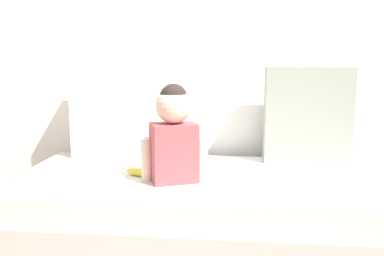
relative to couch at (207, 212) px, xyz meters
name	(u,v)px	position (x,y,z in m)	size (l,w,h in m)	color
ground_plane	(207,245)	(0.00, 0.00, -0.19)	(12.00, 12.00, 0.00)	#93704C
back_wall	(214,17)	(0.00, 0.59, 1.06)	(5.23, 0.10, 2.49)	white
couch	(207,212)	(0.00, 0.00, 0.00)	(2.03, 0.92, 0.38)	beige
throw_pillow_left	(120,111)	(-0.56, 0.36, 0.48)	(0.57, 0.16, 0.57)	silver
throw_pillow_right	(307,115)	(0.56, 0.36, 0.47)	(0.49, 0.16, 0.56)	#99A393
toddler	(174,133)	(-0.16, -0.11, 0.44)	(0.33, 0.22, 0.48)	#B24C51
banana	(140,173)	(-0.34, -0.04, 0.22)	(0.17, 0.04, 0.04)	yellow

